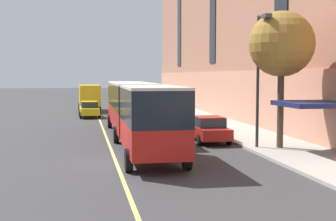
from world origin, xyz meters
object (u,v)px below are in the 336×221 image
(parked_car_silver_2, at_px, (178,116))
(taxi_cab, at_px, (89,109))
(street_tree_mid_block, at_px, (282,45))
(street_lamp, at_px, (260,67))
(box_truck, at_px, (89,96))
(city_bus, at_px, (137,108))
(parked_car_black_1, at_px, (151,105))
(parked_car_red_3, at_px, (208,129))

(parked_car_silver_2, distance_m, taxi_cab, 11.05)
(street_tree_mid_block, distance_m, street_lamp, 1.67)
(street_tree_mid_block, bearing_deg, box_truck, 108.29)
(parked_car_silver_2, bearing_deg, box_truck, 112.76)
(city_bus, xyz_separation_m, street_lamp, (6.11, -4.18, 2.40))
(parked_car_black_1, distance_m, parked_car_silver_2, 14.16)
(parked_car_black_1, xyz_separation_m, street_lamp, (1.87, -27.15, 3.68))
(box_truck, relative_size, taxi_cab, 1.52)
(street_tree_mid_block, height_order, street_lamp, street_tree_mid_block)
(parked_car_red_3, bearing_deg, street_lamp, -62.90)
(parked_car_silver_2, xyz_separation_m, box_truck, (-6.77, 16.13, 0.90))
(parked_car_silver_2, bearing_deg, taxi_cab, 128.64)
(city_bus, height_order, parked_car_red_3, city_bus)
(taxi_cab, xyz_separation_m, street_tree_mid_block, (9.82, -21.80, 4.88))
(parked_car_black_1, bearing_deg, street_tree_mid_block, -83.70)
(parked_car_red_3, distance_m, street_lamp, 5.43)
(parked_car_black_1, distance_m, parked_car_red_3, 23.60)
(city_bus, relative_size, parked_car_black_1, 4.70)
(taxi_cab, relative_size, street_tree_mid_block, 0.61)
(street_lamp, bearing_deg, parked_car_silver_2, 97.77)
(parked_car_black_1, bearing_deg, taxi_cab, -140.95)
(street_tree_mid_block, bearing_deg, street_lamp, 171.43)
(city_bus, relative_size, box_truck, 2.97)
(parked_car_black_1, height_order, street_lamp, street_lamp)
(parked_car_black_1, height_order, taxi_cab, same)
(city_bus, bearing_deg, taxi_cab, 98.37)
(parked_car_silver_2, xyz_separation_m, parked_car_red_3, (-0.04, -9.45, 0.00))
(taxi_cab, bearing_deg, box_truck, 88.97)
(parked_car_red_3, height_order, street_tree_mid_block, street_tree_mid_block)
(parked_car_red_3, height_order, street_lamp, street_lamp)
(city_bus, distance_m, street_lamp, 7.78)
(parked_car_silver_2, distance_m, parked_car_red_3, 9.45)
(parked_car_silver_2, xyz_separation_m, street_lamp, (1.77, -13.00, 3.68))
(parked_car_black_1, bearing_deg, parked_car_silver_2, -89.61)
(city_bus, height_order, street_lamp, street_lamp)
(parked_car_black_1, bearing_deg, parked_car_red_3, -89.87)
(city_bus, relative_size, parked_car_red_3, 4.39)
(city_bus, relative_size, street_tree_mid_block, 2.75)
(street_lamp, bearing_deg, parked_car_red_3, 117.10)
(taxi_cab, bearing_deg, parked_car_black_1, 39.05)
(box_truck, distance_m, street_tree_mid_block, 31.12)
(street_tree_mid_block, relative_size, street_lamp, 1.03)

